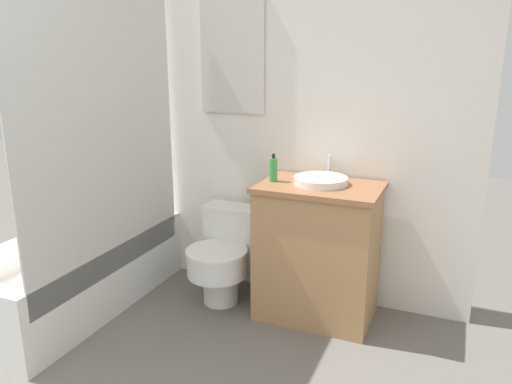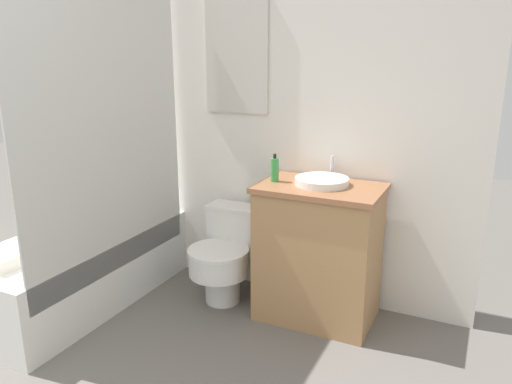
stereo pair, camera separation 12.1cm
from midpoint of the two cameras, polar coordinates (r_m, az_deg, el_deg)
The scene contains 6 objects.
wall_back at distance 3.18m, azimuth -1.59°, elevation 11.34°, with size 3.06×0.07×2.50m.
shower_area at distance 3.24m, azimuth -18.46°, elevation -7.37°, with size 0.65×1.38×1.98m.
toilet at distance 3.11m, azimuth -2.29°, elevation -7.04°, with size 0.37×0.50×0.57m.
vanity at distance 2.88m, azimuth 8.32°, elevation -6.88°, with size 0.68×0.45×0.79m.
sink at distance 2.77m, azimuth 8.80°, elevation 1.24°, with size 0.30×0.33×0.13m.
soap_bottle at distance 2.80m, azimuth 3.39°, elevation 2.57°, with size 0.05×0.05×0.16m.
Camera 2 is at (1.51, -0.56, 1.50)m, focal length 35.00 mm.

